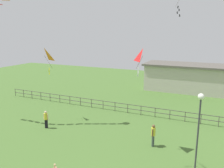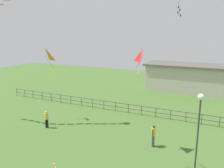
{
  "view_description": "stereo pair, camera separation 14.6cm",
  "coord_description": "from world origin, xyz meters",
  "views": [
    {
      "loc": [
        5.25,
        -7.0,
        8.05
      ],
      "look_at": [
        -1.06,
        6.76,
        4.64
      ],
      "focal_mm": 37.37,
      "sensor_mm": 36.0,
      "label": 1
    },
    {
      "loc": [
        5.38,
        -6.94,
        8.05
      ],
      "look_at": [
        -1.06,
        6.76,
        4.64
      ],
      "focal_mm": 37.37,
      "sensor_mm": 36.0,
      "label": 2
    }
  ],
  "objects": [
    {
      "name": "lamppost",
      "position": [
        4.55,
        6.47,
        3.38
      ],
      "size": [
        0.36,
        0.36,
        4.69
      ],
      "color": "#38383D",
      "rests_on": "ground_plane"
    },
    {
      "name": "kite_3",
      "position": [
        0.71,
        7.73,
        6.46
      ],
      "size": [
        0.83,
        0.85,
        1.83
      ],
      "color": "red"
    },
    {
      "name": "person_3",
      "position": [
        1.51,
        8.2,
        0.95
      ],
      "size": [
        0.3,
        0.5,
        1.64
      ],
      "color": "#3F4C47",
      "rests_on": "ground_plane"
    },
    {
      "name": "kite_4",
      "position": [
        -8.78,
        9.25,
        5.93
      ],
      "size": [
        0.96,
        1.18,
        2.38
      ],
      "color": "orange"
    },
    {
      "name": "person_6",
      "position": [
        -7.59,
        7.56,
        0.88
      ],
      "size": [
        0.46,
        0.28,
        1.53
      ],
      "color": "black",
      "rests_on": "ground_plane"
    },
    {
      "name": "waterfront_railing",
      "position": [
        -0.4,
        14.0,
        0.62
      ],
      "size": [
        36.01,
        0.06,
        0.95
      ],
      "color": "#4C4742",
      "rests_on": "ground_plane"
    },
    {
      "name": "pavilion_building",
      "position": [
        1.25,
        26.0,
        1.88
      ],
      "size": [
        10.99,
        5.22,
        3.73
      ],
      "color": "#B7B2A3",
      "rests_on": "ground_plane"
    }
  ]
}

